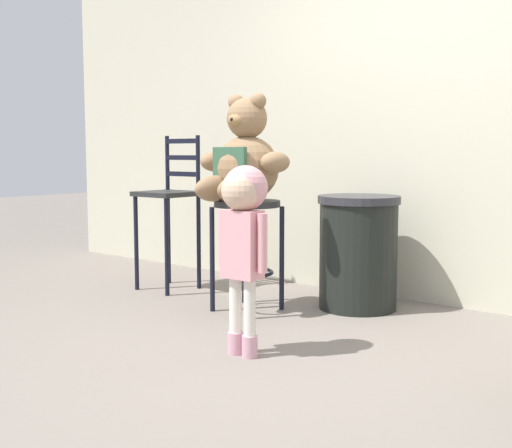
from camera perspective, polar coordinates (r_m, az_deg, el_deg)
ground_plane at (r=3.34m, az=1.03°, el=-11.72°), size 24.00×24.00×0.00m
building_wall at (r=4.81m, az=15.08°, el=15.37°), size 7.35×0.30×3.62m
bar_stool_with_teddy at (r=4.25m, az=-0.77°, el=-0.59°), size 0.43×0.43×0.72m
teddy_bear at (r=4.20m, az=-1.07°, el=5.41°), size 0.64×0.58×0.68m
child_walking at (r=3.28m, az=-1.10°, el=0.49°), size 0.31×0.24×0.96m
trash_bin at (r=4.38m, az=8.83°, el=-2.41°), size 0.54×0.54×0.75m
bar_chair_empty at (r=4.97m, az=-7.46°, el=1.88°), size 0.39×0.39×1.15m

